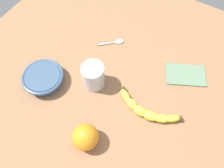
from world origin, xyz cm
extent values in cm
cube|color=#916745|center=(0.00, 0.00, 1.50)|extent=(120.00, 120.00, 3.00)
ellipsoid|color=yellow|center=(-7.72, 1.88, 4.62)|extent=(6.08, 5.19, 2.44)
ellipsoid|color=yellow|center=(-11.10, 3.58, 4.62)|extent=(6.31, 4.58, 2.84)
ellipsoid|color=yellow|center=(-14.79, 4.39, 4.62)|extent=(5.96, 3.74, 3.24)
ellipsoid|color=yellow|center=(-18.58, 4.26, 4.62)|extent=(6.13, 4.10, 3.24)
ellipsoid|color=yellow|center=(-22.21, 3.20, 4.62)|extent=(6.35, 4.87, 2.84)
ellipsoid|color=yellow|center=(-25.47, 1.27, 4.62)|extent=(5.99, 5.41, 2.44)
sphere|color=#513819|center=(-5.59, 0.45, 4.62)|extent=(1.89, 1.89, 1.89)
sphere|color=#513819|center=(-27.49, -0.30, 4.62)|extent=(1.89, 1.89, 1.89)
cylinder|color=silver|center=(5.30, 2.39, 7.94)|extent=(8.09, 8.09, 9.89)
cylinder|color=#F3C575|center=(5.30, 2.39, 7.02)|extent=(7.59, 7.59, 7.54)
cylinder|color=#3D5675|center=(21.58, 11.34, 5.07)|extent=(12.94, 12.94, 4.14)
torus|color=#3D5675|center=(21.58, 11.34, 6.54)|extent=(15.26, 15.26, 1.20)
sphere|color=orange|center=(-4.34, 21.91, 7.24)|extent=(8.48, 8.48, 8.48)
ellipsoid|color=silver|center=(6.85, -19.43, 3.40)|extent=(4.28, 4.20, 0.80)
cube|color=silver|center=(10.65, -15.96, 3.40)|extent=(6.62, 6.10, 0.25)
cube|color=slate|center=(-22.94, -18.17, 3.30)|extent=(17.45, 14.94, 0.60)
camera|label=1|loc=(-20.46, 32.86, 73.32)|focal=34.41mm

